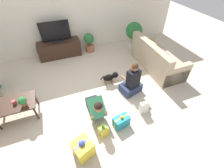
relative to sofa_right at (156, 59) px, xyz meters
The scene contains 17 objects.
ground_plane 2.50m from the sofa_right, 167.49° to the right, with size 16.00×16.00×0.00m, color beige.
wall_back 3.35m from the sofa_right, 139.17° to the left, with size 8.40×0.06×2.60m.
sofa_right is the anchor object (origin of this frame).
coffee_table 4.01m from the sofa_right, behind, with size 0.88×0.58×0.44m.
tv_console 3.29m from the sofa_right, 147.14° to the left, with size 1.41×0.47×0.56m.
tv 3.34m from the sofa_right, 147.14° to the left, with size 0.93×0.20×0.68m.
potted_plant_corner_right 1.37m from the sofa_right, 96.46° to the left, with size 0.59×0.59×1.01m.
potted_plant_back_right 2.44m from the sofa_right, 134.57° to the left, with size 0.36×0.36×0.69m.
person_kneeling 2.61m from the sofa_right, 153.21° to the right, with size 0.35×0.76×0.74m.
person_sitting 1.42m from the sofa_right, 149.01° to the right, with size 0.61×0.57×0.94m.
dog 1.64m from the sofa_right, behind, with size 0.54×0.19×0.35m.
gift_box_a 2.48m from the sofa_right, 139.69° to the right, with size 0.38×0.27×0.33m.
gift_box_b 2.86m from the sofa_right, 144.38° to the right, with size 0.21×0.21×0.28m.
gift_box_c 3.38m from the sofa_right, 145.76° to the right, with size 0.43×0.44×0.43m.
gift_bag_a 1.94m from the sofa_right, 130.70° to the right, with size 0.20×0.13×0.36m.
mug 3.98m from the sofa_right, behind, with size 0.12×0.08×0.09m.
tabletop_plant 3.81m from the sofa_right, 169.74° to the right, with size 0.17×0.17×0.22m.
Camera 1 is at (-0.31, -2.70, 2.93)m, focal length 24.00 mm.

